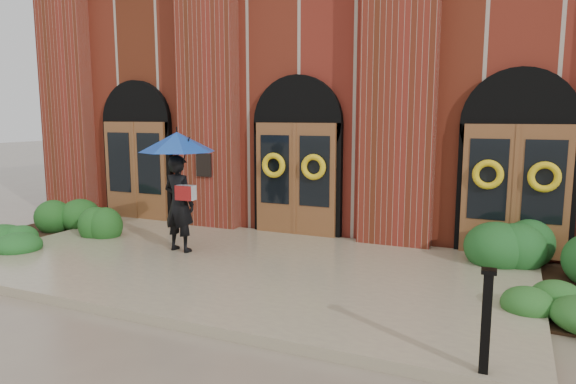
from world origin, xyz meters
The scene contains 9 objects.
ground centered at (0.00, 0.00, 0.00)m, with size 90.00×90.00×0.00m, color gray.
landing centered at (0.00, 0.15, 0.07)m, with size 10.00×5.30×0.15m, color tan.
church_building centered at (0.00, 8.78, 3.50)m, with size 16.20×12.53×7.00m.
man_with_umbrella centered at (-1.49, 0.42, 1.79)m, with size 1.63×1.63×2.35m.
metal_post centered at (4.30, -2.35, 0.73)m, with size 0.16×0.16×1.11m.
hedge_wall_left centered at (-5.20, 1.13, 0.38)m, with size 2.97×1.19×0.76m, color #1C4C19.
hedge_wall_right centered at (5.54, 2.20, 0.43)m, with size 3.33×1.33×0.85m, color #1C501F.
hedge_front_left centered at (-5.10, -0.51, 0.24)m, with size 1.33×1.14×0.47m, color #1D541F.
hedge_front_right centered at (5.10, 0.00, 0.22)m, with size 1.23×1.06×0.44m, color #23551E.
Camera 1 is at (4.47, -7.76, 2.80)m, focal length 32.00 mm.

